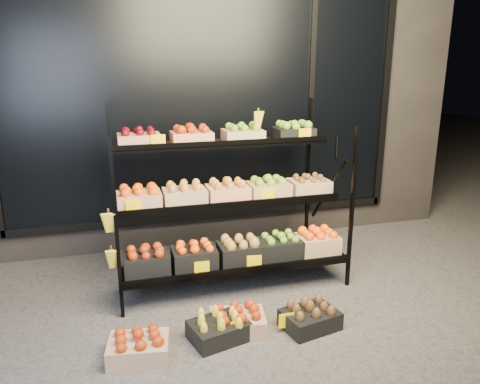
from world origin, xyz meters
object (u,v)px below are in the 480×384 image
object	(u,v)px
display_rack	(228,201)
floor_crate_left	(139,346)
floor_crate_midright	(238,320)
floor_crate_midleft	(219,328)

from	to	relation	value
display_rack	floor_crate_left	size ratio (longest dim) A/B	4.70
display_rack	floor_crate_midright	world-z (taller)	display_rack
floor_crate_left	floor_crate_midright	distance (m)	0.78
floor_crate_left	floor_crate_midright	bearing A→B (deg)	19.66
floor_crate_left	floor_crate_midright	size ratio (longest dim) A/B	0.99
floor_crate_midleft	floor_crate_midright	xyz separation A→B (m)	(0.16, 0.06, -0.00)
floor_crate_left	floor_crate_midright	xyz separation A→B (m)	(0.76, 0.14, 0.00)
floor_crate_left	floor_crate_midleft	distance (m)	0.61
floor_crate_left	floor_crate_midright	world-z (taller)	same
floor_crate_midleft	floor_crate_midright	world-z (taller)	same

